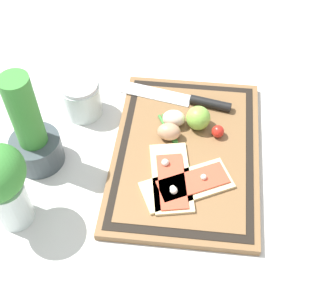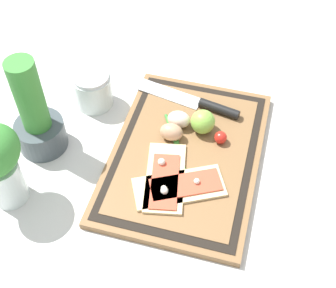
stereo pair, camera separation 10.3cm
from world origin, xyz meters
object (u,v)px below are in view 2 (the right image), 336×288
at_px(herb_pot, 36,119).
at_px(cherry_tomato_red, 221,137).
at_px(pizza_slice_far, 165,178).
at_px(egg_brown, 171,132).
at_px(lime, 203,122).
at_px(sauce_jar, 93,91).
at_px(pizza_slice_near, 180,187).
at_px(egg_pink, 179,119).
at_px(knife, 203,104).

bearing_deg(herb_pot, cherry_tomato_red, -76.22).
relative_size(pizza_slice_far, egg_brown, 3.62).
bearing_deg(cherry_tomato_red, lime, 63.05).
height_order(pizza_slice_far, herb_pot, herb_pot).
bearing_deg(herb_pot, pizza_slice_far, -97.03).
bearing_deg(sauce_jar, cherry_tomato_red, -100.51).
bearing_deg(cherry_tomato_red, herb_pot, 103.78).
height_order(lime, cherry_tomato_red, lime).
distance_m(pizza_slice_near, pizza_slice_far, 0.04).
xyz_separation_m(pizza_slice_far, egg_brown, (0.12, 0.02, 0.01)).
bearing_deg(egg_pink, egg_brown, 170.88).
relative_size(cherry_tomato_red, sauce_jar, 0.31).
bearing_deg(herb_pot, egg_pink, -67.47).
bearing_deg(egg_brown, herb_pot, 105.51).
bearing_deg(cherry_tomato_red, egg_brown, 99.19).
height_order(knife, herb_pot, herb_pot).
xyz_separation_m(lime, sauce_jar, (0.04, 0.28, -0.01)).
bearing_deg(lime, egg_brown, 123.43).
xyz_separation_m(pizza_slice_near, cherry_tomato_red, (0.15, -0.06, 0.01)).
distance_m(knife, cherry_tomato_red, 0.12).
bearing_deg(lime, pizza_slice_far, 163.58).
distance_m(lime, sauce_jar, 0.28).
distance_m(egg_pink, cherry_tomato_red, 0.11).
bearing_deg(egg_pink, pizza_slice_far, -176.42).
distance_m(knife, sauce_jar, 0.27).
height_order(knife, lime, lime).
relative_size(egg_brown, egg_pink, 1.00).
bearing_deg(pizza_slice_near, cherry_tomato_red, -20.92).
bearing_deg(pizza_slice_far, egg_brown, 8.14).
bearing_deg(pizza_slice_far, sauce_jar, 50.41).
distance_m(egg_brown, egg_pink, 0.04).
relative_size(lime, herb_pot, 0.23).
height_order(egg_brown, lime, lime).
relative_size(pizza_slice_near, cherry_tomato_red, 7.16).
distance_m(pizza_slice_far, sauce_jar, 0.31).
relative_size(egg_pink, herb_pot, 0.22).
bearing_deg(egg_brown, pizza_slice_near, -157.46).
xyz_separation_m(herb_pot, sauce_jar, (0.16, -0.07, -0.05)).
distance_m(cherry_tomato_red, sauce_jar, 0.33).
height_order(egg_brown, herb_pot, herb_pot).
bearing_deg(lime, herb_pot, 109.14).
bearing_deg(egg_pink, knife, -28.98).
relative_size(knife, cherry_tomato_red, 9.59).
bearing_deg(lime, egg_pink, 89.81).
bearing_deg(egg_brown, egg_pink, -9.12).
xyz_separation_m(knife, egg_pink, (-0.07, 0.04, 0.01)).
relative_size(pizza_slice_far, herb_pot, 0.78).
xyz_separation_m(pizza_slice_near, herb_pot, (0.05, 0.34, 0.06)).
xyz_separation_m(egg_pink, herb_pot, (-0.12, 0.29, 0.04)).
relative_size(pizza_slice_near, herb_pot, 0.83).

